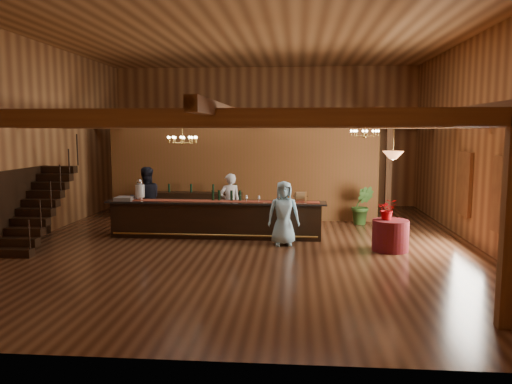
# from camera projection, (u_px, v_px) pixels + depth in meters

# --- Properties ---
(floor) EXTENTS (14.00, 14.00, 0.00)m
(floor) POSITION_uv_depth(u_px,v_px,m) (247.00, 242.00, 13.46)
(floor) COLOR brown
(floor) RESTS_ON ground
(ceiling) EXTENTS (14.00, 14.00, 0.00)m
(ceiling) POSITION_uv_depth(u_px,v_px,m) (247.00, 33.00, 12.79)
(ceiling) COLOR #AE7743
(ceiling) RESTS_ON wall_back
(wall_back) EXTENTS (12.00, 0.10, 5.50)m
(wall_back) POSITION_uv_depth(u_px,v_px,m) (264.00, 137.00, 20.05)
(wall_back) COLOR #A16C3A
(wall_back) RESTS_ON floor
(wall_front) EXTENTS (12.00, 0.10, 5.50)m
(wall_front) POSITION_uv_depth(u_px,v_px,m) (190.00, 151.00, 6.20)
(wall_front) COLOR #A16C3A
(wall_front) RESTS_ON floor
(wall_left) EXTENTS (0.10, 14.00, 5.50)m
(wall_left) POSITION_uv_depth(u_px,v_px,m) (29.00, 140.00, 13.62)
(wall_left) COLOR #A16C3A
(wall_left) RESTS_ON floor
(wall_right) EXTENTS (0.10, 14.00, 5.50)m
(wall_right) POSITION_uv_depth(u_px,v_px,m) (482.00, 141.00, 12.64)
(wall_right) COLOR #A16C3A
(wall_right) RESTS_ON floor
(beam_grid) EXTENTS (11.90, 13.90, 0.39)m
(beam_grid) POSITION_uv_depth(u_px,v_px,m) (249.00, 122.00, 13.57)
(beam_grid) COLOR brown
(beam_grid) RESTS_ON wall_left
(support_posts) EXTENTS (9.20, 10.20, 3.20)m
(support_posts) POSITION_uv_depth(u_px,v_px,m) (245.00, 186.00, 12.77)
(support_posts) COLOR brown
(support_posts) RESTS_ON floor
(partition_wall) EXTENTS (9.00, 0.18, 3.10)m
(partition_wall) POSITION_uv_depth(u_px,v_px,m) (243.00, 174.00, 16.78)
(partition_wall) COLOR brown
(partition_wall) RESTS_ON floor
(window_right_front) EXTENTS (0.12, 1.05, 1.75)m
(window_right_front) POSITION_uv_depth(u_px,v_px,m) (503.00, 196.00, 11.20)
(window_right_front) COLOR white
(window_right_front) RESTS_ON wall_right
(window_right_back) EXTENTS (0.12, 1.05, 1.75)m
(window_right_back) POSITION_uv_depth(u_px,v_px,m) (465.00, 183.00, 13.78)
(window_right_back) COLOR white
(window_right_back) RESTS_ON wall_right
(staircase) EXTENTS (1.00, 2.80, 2.00)m
(staircase) POSITION_uv_depth(u_px,v_px,m) (37.00, 207.00, 13.06)
(staircase) COLOR black
(staircase) RESTS_ON floor
(backroom_boxes) EXTENTS (4.10, 0.60, 1.10)m
(backroom_boxes) POSITION_uv_depth(u_px,v_px,m) (254.00, 196.00, 18.86)
(backroom_boxes) COLOR black
(backroom_boxes) RESTS_ON floor
(tasting_bar) EXTENTS (6.20, 0.86, 1.04)m
(tasting_bar) POSITION_uv_depth(u_px,v_px,m) (216.00, 219.00, 14.05)
(tasting_bar) COLOR black
(tasting_bar) RESTS_ON floor
(beverage_dispenser) EXTENTS (0.26, 0.26, 0.60)m
(beverage_dispenser) POSITION_uv_depth(u_px,v_px,m) (140.00, 190.00, 14.21)
(beverage_dispenser) COLOR silver
(beverage_dispenser) RESTS_ON tasting_bar
(glass_rack_tray) EXTENTS (0.50, 0.50, 0.10)m
(glass_rack_tray) POSITION_uv_depth(u_px,v_px,m) (125.00, 199.00, 14.18)
(glass_rack_tray) COLOR gray
(glass_rack_tray) RESTS_ON tasting_bar
(raffle_drum) EXTENTS (0.34, 0.24, 0.30)m
(raffle_drum) POSITION_uv_depth(u_px,v_px,m) (301.00, 196.00, 13.70)
(raffle_drum) COLOR #9E6C3B
(raffle_drum) RESTS_ON tasting_bar
(bar_bottle_0) EXTENTS (0.07, 0.07, 0.30)m
(bar_bottle_0) POSITION_uv_depth(u_px,v_px,m) (213.00, 195.00, 14.10)
(bar_bottle_0) COLOR black
(bar_bottle_0) RESTS_ON tasting_bar
(bar_bottle_1) EXTENTS (0.07, 0.07, 0.30)m
(bar_bottle_1) POSITION_uv_depth(u_px,v_px,m) (219.00, 195.00, 14.08)
(bar_bottle_1) COLOR black
(bar_bottle_1) RESTS_ON tasting_bar
(bar_bottle_2) EXTENTS (0.07, 0.07, 0.30)m
(bar_bottle_2) POSITION_uv_depth(u_px,v_px,m) (232.00, 196.00, 14.05)
(bar_bottle_2) COLOR black
(bar_bottle_2) RESTS_ON tasting_bar
(bar_bottle_3) EXTENTS (0.07, 0.07, 0.30)m
(bar_bottle_3) POSITION_uv_depth(u_px,v_px,m) (240.00, 196.00, 14.03)
(bar_bottle_3) COLOR black
(bar_bottle_3) RESTS_ON tasting_bar
(backbar_shelf) EXTENTS (3.41, 0.64, 0.95)m
(backbar_shelf) POSITION_uv_depth(u_px,v_px,m) (191.00, 206.00, 16.71)
(backbar_shelf) COLOR black
(backbar_shelf) RESTS_ON floor
(round_table) EXTENTS (0.90, 0.90, 0.78)m
(round_table) POSITION_uv_depth(u_px,v_px,m) (390.00, 235.00, 12.50)
(round_table) COLOR #571021
(round_table) RESTS_ON floor
(chandelier_left) EXTENTS (0.80, 0.80, 0.59)m
(chandelier_left) POSITION_uv_depth(u_px,v_px,m) (182.00, 139.00, 13.52)
(chandelier_left) COLOR gold
(chandelier_left) RESTS_ON beam_grid
(chandelier_right) EXTENTS (0.80, 0.80, 0.42)m
(chandelier_right) POSITION_uv_depth(u_px,v_px,m) (365.00, 133.00, 14.20)
(chandelier_right) COLOR gold
(chandelier_right) RESTS_ON beam_grid
(pendant_lamp) EXTENTS (0.52, 0.52, 0.90)m
(pendant_lamp) POSITION_uv_depth(u_px,v_px,m) (393.00, 155.00, 12.25)
(pendant_lamp) COLOR gold
(pendant_lamp) RESTS_ON beam_grid
(bartender) EXTENTS (0.75, 0.64, 1.74)m
(bartender) POSITION_uv_depth(u_px,v_px,m) (230.00, 203.00, 14.84)
(bartender) COLOR silver
(bartender) RESTS_ON floor
(staff_second) EXTENTS (1.17, 1.07, 1.94)m
(staff_second) POSITION_uv_depth(u_px,v_px,m) (146.00, 199.00, 14.84)
(staff_second) COLOR black
(staff_second) RESTS_ON floor
(guest) EXTENTS (0.89, 0.63, 1.70)m
(guest) POSITION_uv_depth(u_px,v_px,m) (284.00, 213.00, 13.06)
(guest) COLOR #9ED4EC
(guest) RESTS_ON floor
(floor_plant) EXTENTS (0.75, 0.64, 1.25)m
(floor_plant) POSITION_uv_depth(u_px,v_px,m) (362.00, 205.00, 15.96)
(floor_plant) COLOR #2C501C
(floor_plant) RESTS_ON floor
(table_flowers) EXTENTS (0.52, 0.46, 0.53)m
(table_flowers) POSITION_uv_depth(u_px,v_px,m) (387.00, 209.00, 12.46)
(table_flowers) COLOR #AC0509
(table_flowers) RESTS_ON round_table
(table_vase) EXTENTS (0.19, 0.19, 0.30)m
(table_vase) POSITION_uv_depth(u_px,v_px,m) (387.00, 213.00, 12.57)
(table_vase) COLOR gold
(table_vase) RESTS_ON round_table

